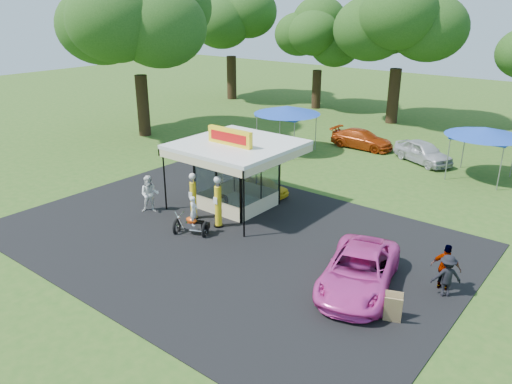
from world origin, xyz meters
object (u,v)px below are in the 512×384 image
Objects in this scene: gas_station_kiosk at (237,174)px; gas_pump_left at (193,197)px; gas_pump_right at (218,203)px; spectator_east_b at (446,268)px; bg_car_c at (423,152)px; spectator_east_a at (447,276)px; kiosk_car at (264,186)px; motorcycle at (193,219)px; pink_sedan at (359,271)px; tent_east at (485,132)px; a_frame_sign at (393,308)px; spectator_west at (150,194)px; tent_west at (287,110)px; bg_car_b at (362,139)px.

gas_pump_left is (-0.65, -2.47, -0.66)m from gas_station_kiosk.
gas_pump_right is 10.13m from spectator_east_b.
bg_car_c is at bearing 71.63° from gas_pump_left.
gas_pump_right is (0.91, -2.42, -0.58)m from gas_station_kiosk.
gas_pump_left is 11.83m from spectator_east_a.
gas_station_kiosk is 1.92× the size of kiosk_car.
motorcycle is (0.58, -3.74, -1.03)m from gas_station_kiosk.
spectator_east_a reaches higher than pink_sedan.
tent_east reaches higher than spectator_east_a.
a_frame_sign is 13.36m from spectator_west.
bg_car_c is at bearing 87.64° from pink_sedan.
kiosk_car is 11.90m from bg_car_c.
spectator_east_b reaches higher than spectator_east_a.
spectator_west is at bearing 146.74° from motorcycle.
spectator_east_b is at bearing -107.81° from kiosk_car.
tent_west is 1.03× the size of tent_east.
kiosk_car is at bearing 126.20° from a_frame_sign.
pink_sedan is 3.18× the size of spectator_east_a.
motorcycle is at bearing -166.93° from bg_car_c.
bg_car_b is (-11.33, 15.62, -0.15)m from spectator_east_a.
a_frame_sign is 2.21m from pink_sedan.
motorcycle is at bearing 5.97° from spectator_east_b.
bg_car_b is at bearing 67.72° from motorcycle.
spectator_east_a is 19.14m from tent_west.
tent_west is at bearing -73.89° from spectator_east_a.
gas_pump_right is 10.28m from spectator_east_a.
gas_pump_left is 9.18m from pink_sedan.
spectator_east_a is at bearing -144.50° from bg_car_b.
pink_sedan is 16.84m from bg_car_c.
a_frame_sign is at bearing -44.87° from tent_west.
gas_pump_right is 9.66m from a_frame_sign.
bg_car_c is 0.95× the size of tent_east.
tent_east is at bearing -39.57° from kiosk_car.
spectator_west is at bearing -126.05° from tent_east.
pink_sedan is at bearing -42.58° from spectator_west.
tent_east is (7.73, 16.00, 2.06)m from motorcycle.
gas_station_kiosk is 2.31× the size of gas_pump_left.
spectator_east_b is at bearing -35.03° from spectator_west.
gas_station_kiosk is 1.28× the size of bg_car_c.
gas_station_kiosk is 14.84m from tent_east.
bg_car_c is at bearing 22.66° from spectator_west.
gas_pump_left is 1.21× the size of motorcycle.
gas_station_kiosk is at bearing -68.24° from tent_west.
gas_pump_left is 2.43m from spectator_west.
a_frame_sign is 16.90m from tent_east.
kiosk_car is 11.83m from spectator_east_a.
pink_sedan is at bearing -46.37° from tent_west.
bg_car_b is (-1.09, 16.32, -0.55)m from gas_pump_right.
spectator_west is at bearing 164.27° from pink_sedan.
a_frame_sign is at bearing -122.38° from kiosk_car.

